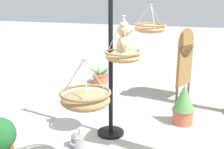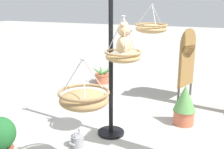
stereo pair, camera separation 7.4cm
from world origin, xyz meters
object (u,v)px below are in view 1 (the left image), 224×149
at_px(potted_plant_flowering_red, 184,104).
at_px(watering_can, 77,141).
at_px(potted_plant_bushy_green, 0,139).
at_px(hanging_basket_with_teddy, 123,56).
at_px(display_sign_board, 185,58).
at_px(teddy_bear, 125,42).
at_px(potted_plant_tall_leafy, 100,77).
at_px(hanging_basket_left_high, 150,28).
at_px(display_pole_central, 111,89).
at_px(hanging_basket_right_low, 85,99).

bearing_deg(potted_plant_flowering_red, watering_can, -44.86).
bearing_deg(potted_plant_bushy_green, hanging_basket_with_teddy, 130.13).
relative_size(potted_plant_flowering_red, display_sign_board, 0.46).
height_order(teddy_bear, potted_plant_flowering_red, teddy_bear).
height_order(potted_plant_tall_leafy, display_sign_board, display_sign_board).
bearing_deg(watering_can, hanging_basket_left_high, 159.71).
relative_size(display_pole_central, hanging_basket_with_teddy, 3.71).
height_order(hanging_basket_left_high, watering_can, hanging_basket_left_high).
height_order(hanging_basket_right_low, display_sign_board, display_sign_board).
relative_size(hanging_basket_right_low, potted_plant_flowering_red, 0.84).
relative_size(hanging_basket_with_teddy, display_sign_board, 0.43).
bearing_deg(hanging_basket_right_low, watering_can, -142.31).
distance_m(potted_plant_tall_leafy, display_sign_board, 2.38).
relative_size(potted_plant_flowering_red, potted_plant_bushy_green, 1.13).
distance_m(display_pole_central, hanging_basket_left_high, 1.52).
xyz_separation_m(potted_plant_flowering_red, potted_plant_tall_leafy, (-1.80, -2.36, -0.22)).
relative_size(teddy_bear, potted_plant_tall_leafy, 0.91).
relative_size(teddy_bear, display_sign_board, 0.31).
relative_size(hanging_basket_with_teddy, potted_plant_tall_leafy, 1.25).
bearing_deg(hanging_basket_right_low, potted_plant_flowering_red, 153.90).
xyz_separation_m(hanging_basket_left_high, potted_plant_bushy_green, (2.49, -1.44, -1.30)).
relative_size(potted_plant_tall_leafy, potted_plant_bushy_green, 0.83).
bearing_deg(hanging_basket_right_low, potted_plant_tall_leafy, -159.67).
xyz_separation_m(hanging_basket_right_low, display_sign_board, (-3.34, 0.81, -0.10)).
height_order(display_pole_central, potted_plant_tall_leafy, display_pole_central).
distance_m(display_pole_central, teddy_bear, 0.86).
height_order(teddy_bear, hanging_basket_left_high, hanging_basket_left_high).
height_order(display_pole_central, display_sign_board, display_pole_central).
height_order(hanging_basket_right_low, potted_plant_bushy_green, hanging_basket_right_low).
distance_m(hanging_basket_right_low, potted_plant_bushy_green, 1.40).
relative_size(hanging_basket_left_high, hanging_basket_right_low, 1.00).
bearing_deg(potted_plant_tall_leafy, watering_can, 16.70).
bearing_deg(display_sign_board, potted_plant_bushy_green, -30.24).
bearing_deg(potted_plant_tall_leafy, display_sign_board, 79.10).
height_order(teddy_bear, potted_plant_tall_leafy, teddy_bear).
bearing_deg(hanging_basket_right_low, potted_plant_bushy_green, -83.06).
relative_size(display_pole_central, hanging_basket_right_low, 4.08).
distance_m(hanging_basket_with_teddy, potted_plant_flowering_red, 1.62).
height_order(hanging_basket_with_teddy, hanging_basket_right_low, hanging_basket_with_teddy).
bearing_deg(hanging_basket_right_low, display_pole_central, -174.35).
distance_m(hanging_basket_with_teddy, watering_can, 1.46).
relative_size(hanging_basket_left_high, display_sign_board, 0.39).
relative_size(hanging_basket_right_low, watering_can, 1.75).
distance_m(hanging_basket_left_high, potted_plant_flowering_red, 1.52).
xyz_separation_m(display_sign_board, watering_can, (2.78, -1.25, -0.83)).
xyz_separation_m(display_pole_central, watering_can, (0.58, -0.32, -0.68)).
relative_size(teddy_bear, watering_can, 1.40).
height_order(teddy_bear, potted_plant_bushy_green, teddy_bear).
xyz_separation_m(hanging_basket_right_low, potted_plant_bushy_green, (0.15, -1.22, -0.68)).
distance_m(teddy_bear, hanging_basket_right_low, 1.15).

